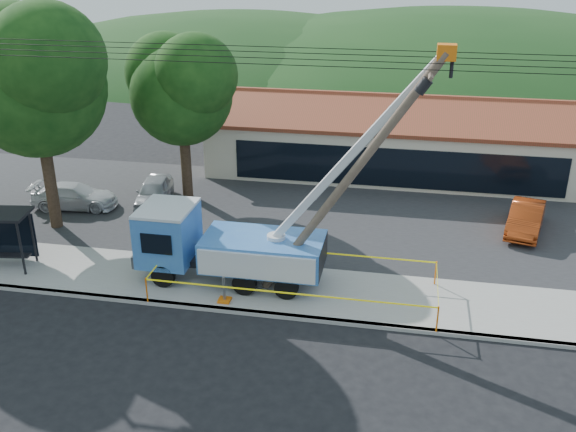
# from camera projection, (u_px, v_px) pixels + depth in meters

# --- Properties ---
(ground) EXTENTS (120.00, 120.00, 0.00)m
(ground) POSITION_uv_depth(u_px,v_px,m) (258.00, 349.00, 22.10)
(ground) COLOR black
(ground) RESTS_ON ground
(curb) EXTENTS (60.00, 0.25, 0.15)m
(curb) POSITION_uv_depth(u_px,v_px,m) (271.00, 315.00, 23.97)
(curb) COLOR #98968E
(curb) RESTS_ON ground
(sidewalk) EXTENTS (60.00, 4.00, 0.15)m
(sidewalk) POSITION_uv_depth(u_px,v_px,m) (281.00, 290.00, 25.68)
(sidewalk) COLOR #98968E
(sidewalk) RESTS_ON ground
(parking_lot) EXTENTS (60.00, 12.00, 0.10)m
(parking_lot) POSITION_uv_depth(u_px,v_px,m) (312.00, 214.00, 32.90)
(parking_lot) COLOR #28282B
(parking_lot) RESTS_ON ground
(strip_mall) EXTENTS (22.50, 8.53, 4.67)m
(strip_mall) POSITION_uv_depth(u_px,v_px,m) (398.00, 140.00, 38.69)
(strip_mall) COLOR beige
(strip_mall) RESTS_ON ground
(tree_west_near) EXTENTS (7.56, 6.72, 10.80)m
(tree_west_near) POSITION_uv_depth(u_px,v_px,m) (33.00, 73.00, 28.42)
(tree_west_near) COLOR #332316
(tree_west_near) RESTS_ON ground
(tree_lot) EXTENTS (6.30, 5.60, 8.94)m
(tree_lot) POSITION_uv_depth(u_px,v_px,m) (181.00, 85.00, 32.58)
(tree_lot) COLOR #332316
(tree_lot) RESTS_ON ground
(hill_west) EXTENTS (78.40, 56.00, 28.00)m
(hill_west) POSITION_uv_depth(u_px,v_px,m) (242.00, 62.00, 74.31)
(hill_west) COLOR #163C15
(hill_west) RESTS_ON ground
(hill_center) EXTENTS (89.60, 64.00, 32.00)m
(hill_center) POSITION_uv_depth(u_px,v_px,m) (463.00, 69.00, 69.98)
(hill_center) COLOR #163C15
(hill_center) RESTS_ON ground
(utility_truck) EXTENTS (11.84, 4.03, 9.67)m
(utility_truck) POSITION_uv_depth(u_px,v_px,m) (227.00, 242.00, 25.75)
(utility_truck) COLOR black
(utility_truck) RESTS_ON ground
(leaning_pole) EXTENTS (6.51, 1.89, 9.60)m
(leaning_pole) POSITION_uv_depth(u_px,v_px,m) (356.00, 170.00, 23.18)
(leaning_pole) COLOR brown
(leaning_pole) RESTS_ON ground
(bus_shelter) EXTENTS (2.82, 1.98, 2.52)m
(bus_shelter) POSITION_uv_depth(u_px,v_px,m) (0.00, 226.00, 26.75)
(bus_shelter) COLOR black
(bus_shelter) RESTS_ON ground
(caution_tape) EXTENTS (10.94, 3.55, 1.03)m
(caution_tape) POSITION_uv_depth(u_px,v_px,m) (295.00, 276.00, 25.02)
(caution_tape) COLOR orange
(caution_tape) RESTS_ON ground
(car_silver) EXTENTS (2.36, 4.29, 1.38)m
(car_silver) POSITION_uv_depth(u_px,v_px,m) (155.00, 205.00, 34.04)
(car_silver) COLOR #A0A3A6
(car_silver) RESTS_ON ground
(car_red) EXTENTS (2.44, 4.43, 1.38)m
(car_red) POSITION_uv_depth(u_px,v_px,m) (523.00, 233.00, 30.82)
(car_red) COLOR #9E350F
(car_red) RESTS_ON ground
(car_white) EXTENTS (4.58, 2.28, 1.28)m
(car_white) POSITION_uv_depth(u_px,v_px,m) (76.00, 209.00, 33.58)
(car_white) COLOR silver
(car_white) RESTS_ON ground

